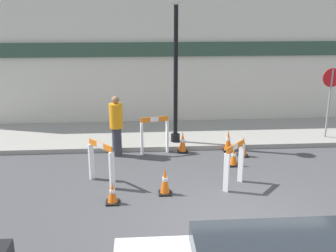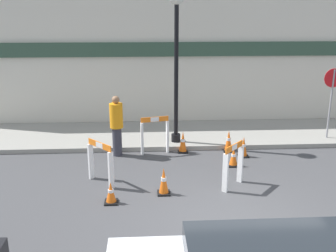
{
  "view_description": "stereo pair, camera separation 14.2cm",
  "coord_description": "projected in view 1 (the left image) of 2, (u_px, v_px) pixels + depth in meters",
  "views": [
    {
      "loc": [
        -1.85,
        -6.76,
        4.18
      ],
      "look_at": [
        -1.09,
        3.85,
        1.0
      ],
      "focal_mm": 42.0,
      "sensor_mm": 36.0,
      "label": 1
    },
    {
      "loc": [
        -1.7,
        -6.77,
        4.18
      ],
      "look_at": [
        -1.09,
        3.85,
        1.0
      ],
      "focal_mm": 42.0,
      "sensor_mm": 36.0,
      "label": 2
    }
  ],
  "objects": [
    {
      "name": "ground_plane",
      "position": [
        236.0,
        228.0,
        7.79
      ],
      "size": [
        60.0,
        60.0,
        0.0
      ],
      "primitive_type": "plane",
      "color": "#424244"
    },
    {
      "name": "sidewalk_slab",
      "position": [
        195.0,
        134.0,
        13.44
      ],
      "size": [
        18.0,
        2.87,
        0.14
      ],
      "color": "gray",
      "rests_on": "ground_plane"
    },
    {
      "name": "storefront_facade",
      "position": [
        191.0,
        50.0,
        14.11
      ],
      "size": [
        18.0,
        0.22,
        5.5
      ],
      "color": "beige",
      "rests_on": "ground_plane"
    },
    {
      "name": "streetlamp_post",
      "position": [
        176.0,
        46.0,
        11.62
      ],
      "size": [
        0.44,
        0.44,
        4.58
      ],
      "color": "black",
      "rests_on": "sidewalk_slab"
    },
    {
      "name": "stop_sign",
      "position": [
        330.0,
        92.0,
        12.48
      ],
      "size": [
        0.6,
        0.06,
        2.26
      ],
      "rotation": [
        0.0,
        0.0,
        3.17
      ],
      "color": "gray",
      "rests_on": "sidewalk_slab"
    },
    {
      "name": "barricade_0",
      "position": [
        234.0,
        164.0,
        9.48
      ],
      "size": [
        0.62,
        0.67,
        1.1
      ],
      "rotation": [
        0.0,
        0.0,
        7.12
      ],
      "color": "white",
      "rests_on": "ground_plane"
    },
    {
      "name": "barricade_1",
      "position": [
        155.0,
        134.0,
        11.67
      ],
      "size": [
        0.85,
        0.31,
        1.14
      ],
      "rotation": [
        0.0,
        0.0,
        9.64
      ],
      "color": "white",
      "rests_on": "ground_plane"
    },
    {
      "name": "barricade_2",
      "position": [
        101.0,
        162.0,
        9.62
      ],
      "size": [
        0.69,
        0.75,
        1.09
      ],
      "rotation": [
        0.0,
        0.0,
        11.73
      ],
      "color": "white",
      "rests_on": "ground_plane"
    },
    {
      "name": "traffic_cone_0",
      "position": [
        183.0,
        142.0,
        11.86
      ],
      "size": [
        0.3,
        0.3,
        0.65
      ],
      "color": "black",
      "rests_on": "ground_plane"
    },
    {
      "name": "traffic_cone_1",
      "position": [
        228.0,
        141.0,
        11.95
      ],
      "size": [
        0.3,
        0.3,
        0.67
      ],
      "color": "black",
      "rests_on": "ground_plane"
    },
    {
      "name": "traffic_cone_2",
      "position": [
        112.0,
        193.0,
        8.73
      ],
      "size": [
        0.3,
        0.3,
        0.5
      ],
      "color": "black",
      "rests_on": "ground_plane"
    },
    {
      "name": "traffic_cone_3",
      "position": [
        165.0,
        181.0,
        9.16
      ],
      "size": [
        0.3,
        0.3,
        0.65
      ],
      "color": "black",
      "rests_on": "ground_plane"
    },
    {
      "name": "traffic_cone_4",
      "position": [
        234.0,
        157.0,
        10.85
      ],
      "size": [
        0.3,
        0.3,
        0.53
      ],
      "color": "black",
      "rests_on": "ground_plane"
    },
    {
      "name": "traffic_cone_5",
      "position": [
        243.0,
        147.0,
        11.52
      ],
      "size": [
        0.3,
        0.3,
        0.61
      ],
      "color": "black",
      "rests_on": "ground_plane"
    },
    {
      "name": "person_worker",
      "position": [
        116.0,
        124.0,
        11.4
      ],
      "size": [
        0.53,
        0.53,
        1.8
      ],
      "rotation": [
        0.0,
        0.0,
        -0.55
      ],
      "color": "#33333D",
      "rests_on": "ground_plane"
    }
  ]
}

